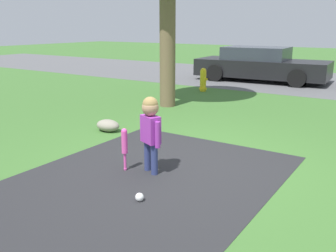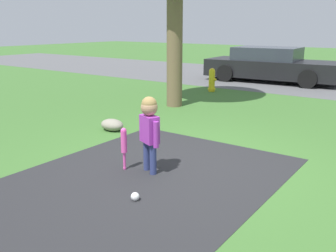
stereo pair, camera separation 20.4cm
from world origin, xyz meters
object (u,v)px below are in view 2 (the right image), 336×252
at_px(child, 149,124).
at_px(baseball_bat, 124,143).
at_px(parked_car, 271,65).
at_px(sports_ball, 135,197).
at_px(fire_hydrant, 212,80).

height_order(child, baseball_bat, child).
distance_m(child, baseball_bat, 0.44).
bearing_deg(baseball_bat, child, 21.51).
xyz_separation_m(baseball_bat, parked_car, (-1.41, 8.91, 0.18)).
bearing_deg(parked_car, baseball_bat, -84.49).
relative_size(sports_ball, fire_hydrant, 0.14).
relative_size(child, fire_hydrant, 1.49).
distance_m(child, parked_car, 8.95).
xyz_separation_m(baseball_bat, fire_hydrant, (-2.04, 5.98, -0.04)).
relative_size(baseball_bat, parked_car, 0.13).
xyz_separation_m(child, fire_hydrant, (-2.36, 5.85, -0.32)).
height_order(baseball_bat, parked_car, parked_car).
height_order(baseball_bat, fire_hydrant, fire_hydrant).
distance_m(sports_ball, fire_hydrant, 7.14).
bearing_deg(sports_ball, baseball_bat, 138.99).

